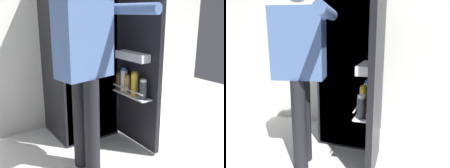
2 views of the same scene
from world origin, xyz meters
The scene contains 4 objects.
ground_plane centered at (0.00, 0.00, 0.00)m, with size 5.97×5.97×0.00m, color silver.
kitchen_wall centered at (0.00, 0.87, 1.21)m, with size 4.40×0.10×2.42m, color silver.
refrigerator centered at (0.02, 0.49, 0.83)m, with size 0.64×1.14×1.66m.
person centered at (-0.28, -0.13, 0.93)m, with size 0.60×0.66×1.57m.
Camera 1 is at (-1.17, -1.83, 1.26)m, focal length 41.53 mm.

